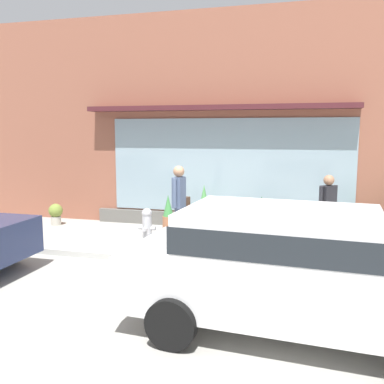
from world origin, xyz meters
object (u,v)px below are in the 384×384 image
object	(u,v)px
potted_plant_near_hydrant	(204,210)
potted_plant_corner_tall	(364,225)
pedestrian_passerby	(328,208)
potted_plant_window_right	(261,218)
fire_hydrant	(147,227)
potted_plant_doorstep	(56,213)
pedestrian_with_handbag	(179,200)
parked_car_white	(291,264)
potted_plant_trailing_edge	(168,214)

from	to	relation	value
potted_plant_near_hydrant	potted_plant_corner_tall	distance (m)	3.68
pedestrian_passerby	potted_plant_window_right	xyz separation A→B (m)	(-1.42, 0.90, -0.47)
fire_hydrant	potted_plant_window_right	distance (m)	2.69
fire_hydrant	pedestrian_passerby	bearing A→B (deg)	6.42
potted_plant_near_hydrant	potted_plant_doorstep	distance (m)	4.00
pedestrian_passerby	potted_plant_near_hydrant	world-z (taller)	pedestrian_passerby
pedestrian_with_handbag	potted_plant_corner_tall	size ratio (longest dim) A/B	2.37
pedestrian_passerby	fire_hydrant	bearing A→B (deg)	143.27
parked_car_white	potted_plant_near_hydrant	world-z (taller)	parked_car_white
pedestrian_with_handbag	fire_hydrant	bearing A→B (deg)	101.50
pedestrian_passerby	potted_plant_near_hydrant	xyz separation A→B (m)	(-2.83, 1.07, -0.37)
pedestrian_with_handbag	potted_plant_trailing_edge	bearing A→B (deg)	39.38
potted_plant_window_right	parked_car_white	bearing A→B (deg)	-80.20
potted_plant_doorstep	potted_plant_near_hydrant	bearing A→B (deg)	3.09
potted_plant_window_right	potted_plant_corner_tall	size ratio (longest dim) A/B	1.32
parked_car_white	potted_plant_corner_tall	xyz separation A→B (m)	(1.45, 4.89, -0.49)
potted_plant_near_hydrant	potted_plant_doorstep	bearing A→B (deg)	-176.91
potted_plant_window_right	potted_plant_near_hydrant	distance (m)	1.43
fire_hydrant	potted_plant_trailing_edge	bearing A→B (deg)	87.65
potted_plant_trailing_edge	potted_plant_corner_tall	size ratio (longest dim) A/B	1.24
pedestrian_with_handbag	potted_plant_doorstep	xyz separation A→B (m)	(-3.81, 1.28, -0.70)
potted_plant_corner_tall	potted_plant_doorstep	bearing A→B (deg)	-178.22
fire_hydrant	parked_car_white	size ratio (longest dim) A/B	0.19
potted_plant_doorstep	pedestrian_with_handbag	bearing A→B (deg)	-18.63
pedestrian_passerby	potted_plant_trailing_edge	distance (m)	3.84
parked_car_white	potted_plant_doorstep	distance (m)	7.78
potted_plant_trailing_edge	potted_plant_corner_tall	bearing A→B (deg)	2.36
parked_car_white	potted_plant_near_hydrant	bearing A→B (deg)	118.98
pedestrian_with_handbag	potted_plant_corner_tall	world-z (taller)	pedestrian_with_handbag
potted_plant_window_right	potted_plant_near_hydrant	world-z (taller)	potted_plant_near_hydrant
pedestrian_passerby	potted_plant_trailing_edge	xyz separation A→B (m)	(-3.70, 0.90, -0.49)
pedestrian_passerby	potted_plant_trailing_edge	bearing A→B (deg)	123.14
pedestrian_with_handbag	potted_plant_corner_tall	xyz separation A→B (m)	(3.86, 1.52, -0.64)
potted_plant_near_hydrant	potted_plant_corner_tall	world-z (taller)	potted_plant_near_hydrant
parked_car_white	potted_plant_corner_tall	distance (m)	5.12
fire_hydrant	potted_plant_corner_tall	size ratio (longest dim) A/B	1.10
pedestrian_passerby	potted_plant_doorstep	xyz separation A→B (m)	(-6.82, 0.85, -0.61)
potted_plant_corner_tall	potted_plant_trailing_edge	bearing A→B (deg)	-177.64
pedestrian_passerby	potted_plant_window_right	bearing A→B (deg)	104.34
parked_car_white	potted_plant_corner_tall	size ratio (longest dim) A/B	5.81
pedestrian_with_handbag	potted_plant_trailing_edge	world-z (taller)	pedestrian_with_handbag
fire_hydrant	potted_plant_near_hydrant	world-z (taller)	potted_plant_near_hydrant
parked_car_white	pedestrian_with_handbag	bearing A→B (deg)	129.98
pedestrian_passerby	potted_plant_corner_tall	world-z (taller)	pedestrian_passerby
parked_car_white	pedestrian_passerby	bearing A→B (deg)	85.31
fire_hydrant	pedestrian_passerby	size ratio (longest dim) A/B	0.51
pedestrian_passerby	potted_plant_corner_tall	distance (m)	1.49
pedestrian_with_handbag	potted_plant_trailing_edge	xyz separation A→B (m)	(-0.69, 1.33, -0.59)
pedestrian_passerby	potted_plant_trailing_edge	world-z (taller)	pedestrian_passerby
pedestrian_with_handbag	potted_plant_near_hydrant	bearing A→B (deg)	5.15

